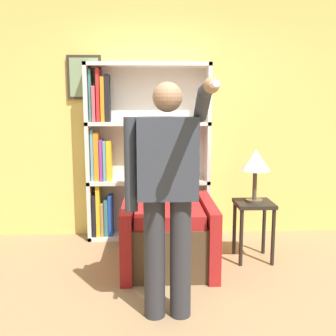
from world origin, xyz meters
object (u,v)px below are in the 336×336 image
bookcase (135,155)px  armchair (168,225)px  side_table (254,215)px  person_standing (167,188)px  table_lamp (256,162)px

bookcase → armchair: bearing=-66.8°
bookcase → side_table: size_ratio=3.36×
person_standing → table_lamp: (0.88, 1.02, 0.02)m
bookcase → person_standing: (0.29, -1.75, -0.01)m
bookcase → armchair: size_ratio=1.58×
bookcase → person_standing: 1.77m
person_standing → bookcase: bearing=99.3°
side_table → table_lamp: (-0.00, 0.00, 0.51)m
person_standing → table_lamp: size_ratio=3.24×
side_table → table_lamp: 0.51m
bookcase → side_table: 1.46m
side_table → bookcase: bearing=148.1°
table_lamp → bookcase: bearing=148.1°
armchair → side_table: armchair is taller
armchair → table_lamp: 1.02m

